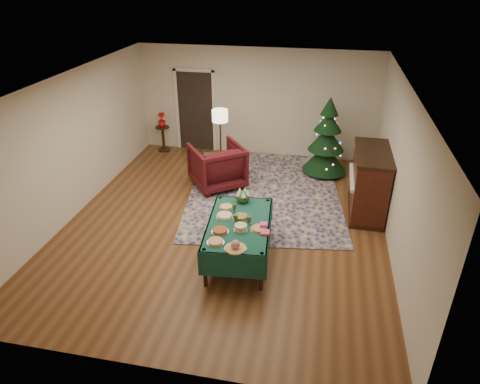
% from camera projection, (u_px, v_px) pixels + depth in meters
% --- Properties ---
extents(room_shell, '(7.00, 7.00, 7.00)m').
position_uv_depth(room_shell, '(225.00, 158.00, 7.67)').
color(room_shell, '#593319').
rests_on(room_shell, ground).
extents(doorway, '(1.08, 0.04, 2.16)m').
position_uv_depth(doorway, '(196.00, 109.00, 11.07)').
color(doorway, black).
rests_on(doorway, ground).
extents(rug, '(3.74, 4.59, 0.02)m').
position_uv_depth(rug, '(264.00, 191.00, 9.38)').
color(rug, '#16134A').
rests_on(rug, ground).
extents(buffet_table, '(1.18, 1.85, 0.69)m').
position_uv_depth(buffet_table, '(239.00, 230.00, 7.05)').
color(buffet_table, black).
rests_on(buffet_table, ground).
extents(platter_0, '(0.27, 0.27, 0.04)m').
position_uv_depth(platter_0, '(216.00, 242.00, 6.47)').
color(platter_0, silver).
rests_on(platter_0, buffet_table).
extents(platter_1, '(0.33, 0.33, 0.15)m').
position_uv_depth(platter_1, '(235.00, 246.00, 6.32)').
color(platter_1, silver).
rests_on(platter_1, buffet_table).
extents(platter_2, '(0.28, 0.28, 0.05)m').
position_uv_depth(platter_2, '(220.00, 231.00, 6.74)').
color(platter_2, silver).
rests_on(platter_2, buffet_table).
extents(platter_3, '(0.23, 0.23, 0.09)m').
position_uv_depth(platter_3, '(241.00, 228.00, 6.77)').
color(platter_3, silver).
rests_on(platter_3, buffet_table).
extents(platter_4, '(0.28, 0.28, 0.04)m').
position_uv_depth(platter_4, '(259.00, 229.00, 6.80)').
color(platter_4, silver).
rests_on(platter_4, buffet_table).
extents(platter_5, '(0.29, 0.29, 0.05)m').
position_uv_depth(platter_5, '(225.00, 216.00, 7.13)').
color(platter_5, silver).
rests_on(platter_5, buffet_table).
extents(platter_6, '(0.26, 0.26, 0.07)m').
position_uv_depth(platter_6, '(241.00, 217.00, 7.07)').
color(platter_6, silver).
rests_on(platter_6, buffet_table).
extents(platter_7, '(0.25, 0.25, 0.04)m').
position_uv_depth(platter_7, '(226.00, 207.00, 7.40)').
color(platter_7, silver).
rests_on(platter_7, buffet_table).
extents(goblet_0, '(0.07, 0.07, 0.16)m').
position_uv_depth(goblet_0, '(234.00, 208.00, 7.24)').
color(goblet_0, '#2D471E').
rests_on(goblet_0, buffet_table).
extents(goblet_1, '(0.07, 0.07, 0.16)m').
position_uv_depth(goblet_1, '(249.00, 220.00, 6.89)').
color(goblet_1, '#2D471E').
rests_on(goblet_1, buffet_table).
extents(goblet_2, '(0.07, 0.07, 0.16)m').
position_uv_depth(goblet_2, '(236.00, 219.00, 6.93)').
color(goblet_2, '#2D471E').
rests_on(goblet_2, buffet_table).
extents(napkin_stack, '(0.15, 0.15, 0.04)m').
position_uv_depth(napkin_stack, '(265.00, 233.00, 6.69)').
color(napkin_stack, '#F54463').
rests_on(napkin_stack, buffet_table).
extents(gift_box, '(0.12, 0.12, 0.09)m').
position_uv_depth(gift_box, '(264.00, 226.00, 6.82)').
color(gift_box, '#EE42B1').
rests_on(gift_box, buffet_table).
extents(centerpiece, '(0.25, 0.25, 0.28)m').
position_uv_depth(centerpiece, '(243.00, 196.00, 7.53)').
color(centerpiece, '#1E4C1E').
rests_on(centerpiece, buffet_table).
extents(armchair, '(1.42, 1.41, 1.08)m').
position_uv_depth(armchair, '(217.00, 164.00, 9.40)').
color(armchair, '#440E13').
rests_on(armchair, ground).
extents(floor_lamp, '(0.36, 0.36, 1.50)m').
position_uv_depth(floor_lamp, '(220.00, 119.00, 9.79)').
color(floor_lamp, '#A57F3F').
rests_on(floor_lamp, ground).
extents(side_table, '(0.37, 0.37, 0.66)m').
position_uv_depth(side_table, '(163.00, 139.00, 11.34)').
color(side_table, black).
rests_on(side_table, ground).
extents(potted_plant, '(0.22, 0.38, 0.22)m').
position_uv_depth(potted_plant, '(162.00, 123.00, 11.13)').
color(potted_plant, '#BA120D').
rests_on(potted_plant, side_table).
extents(christmas_tree, '(1.32, 1.32, 1.86)m').
position_uv_depth(christmas_tree, '(327.00, 140.00, 9.83)').
color(christmas_tree, black).
rests_on(christmas_tree, ground).
extents(piano, '(0.73, 1.51, 1.30)m').
position_uv_depth(piano, '(369.00, 183.00, 8.36)').
color(piano, black).
rests_on(piano, ground).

